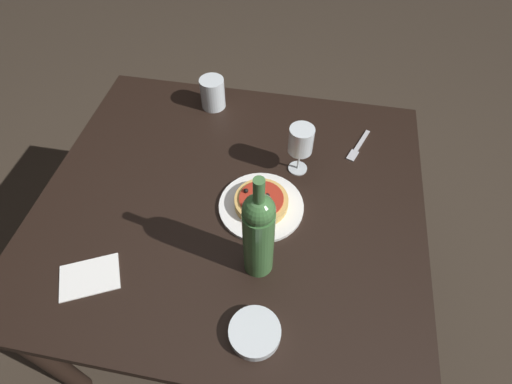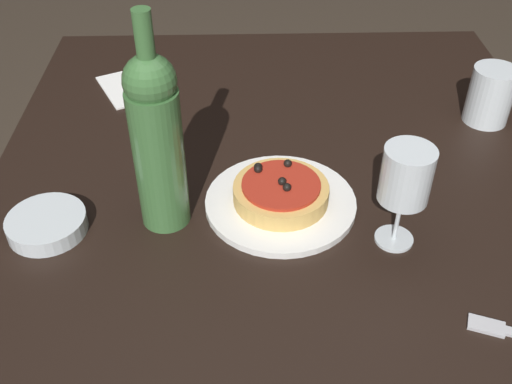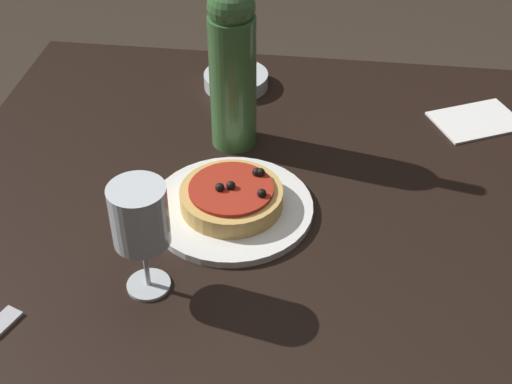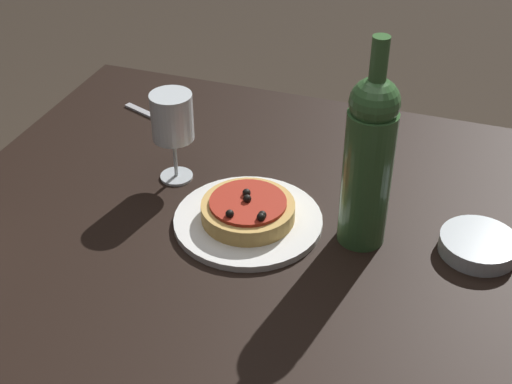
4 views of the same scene
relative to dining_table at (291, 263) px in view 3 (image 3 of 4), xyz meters
The scene contains 7 objects.
dining_table is the anchor object (origin of this frame).
dinner_plate 0.13m from the dining_table, ahead, with size 0.25×0.25×0.01m.
pizza 0.15m from the dining_table, ahead, with size 0.16×0.16×0.05m.
wine_glass 0.32m from the dining_table, 40.67° to the left, with size 0.08×0.08×0.17m.
wine_bottle 0.34m from the dining_table, 58.92° to the right, with size 0.08×0.08×0.35m.
side_bowl 0.43m from the dining_table, 69.23° to the right, with size 0.12×0.12×0.03m.
paper_napkin 0.45m from the dining_table, 133.76° to the right, with size 0.18×0.16×0.00m.
Camera 3 is at (-0.05, 0.81, 1.44)m, focal length 50.00 mm.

